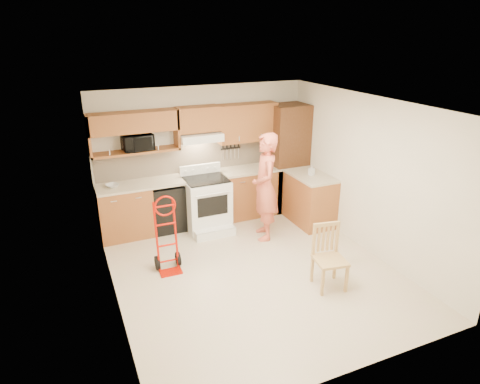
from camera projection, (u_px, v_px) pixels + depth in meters
floor at (253, 271)px, 6.37m from camera, size 4.00×4.50×0.02m
ceiling at (255, 104)px, 5.46m from camera, size 4.00×4.50×0.02m
wall_back at (203, 153)px, 7.85m from camera, size 4.00×0.02×2.50m
wall_front at (356, 274)px, 3.99m from camera, size 4.00×0.02×2.50m
wall_left at (107, 218)px, 5.17m from camera, size 0.02×4.50×2.50m
wall_right at (368, 175)px, 6.66m from camera, size 0.02×4.50×2.50m
backsplash at (203, 156)px, 7.85m from camera, size 3.92×0.03×0.55m
lower_cab_left at (125, 212)px, 7.30m from camera, size 0.90×0.60×0.90m
dishwasher at (168, 207)px, 7.59m from camera, size 0.60×0.60×0.85m
lower_cab_right at (249, 192)px, 8.18m from camera, size 1.14×0.60×0.90m
countertop_left at (140, 184)px, 7.24m from camera, size 1.50×0.63×0.04m
countertop_right at (250, 169)px, 8.01m from camera, size 1.14×0.63×0.04m
cab_return_right at (310, 200)px, 7.82m from camera, size 0.60×1.00×0.90m
countertop_return at (311, 176)px, 7.65m from camera, size 0.63×1.00×0.04m
pantry_tall at (287, 158)px, 8.27m from camera, size 0.70×0.60×2.10m
upper_cab_left at (133, 122)px, 6.97m from camera, size 1.50×0.33×0.34m
upper_shelf_mw at (136, 152)px, 7.15m from camera, size 1.50×0.33×0.04m
upper_cab_center at (198, 119)px, 7.40m from camera, size 0.76×0.33×0.44m
upper_cab_right at (247, 122)px, 7.81m from camera, size 1.14×0.33×0.70m
range_hood at (200, 137)px, 7.46m from camera, size 0.76×0.46×0.14m
knife_strip at (231, 151)px, 8.01m from camera, size 0.40×0.05×0.29m
microwave at (137, 142)px, 7.11m from camera, size 0.54×0.40×0.28m
range at (208, 200)px, 7.50m from camera, size 0.77×1.01×1.13m
person at (265, 187)px, 7.08m from camera, size 0.61×0.77×1.86m
hand_truck at (167, 238)px, 6.18m from camera, size 0.44×0.41×1.09m
dining_chair at (330, 258)px, 5.81m from camera, size 0.48×0.51×0.92m
soap_bottle at (312, 170)px, 7.61m from camera, size 0.10×0.10×0.19m
bowl at (112, 186)px, 7.05m from camera, size 0.28×0.28×0.05m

